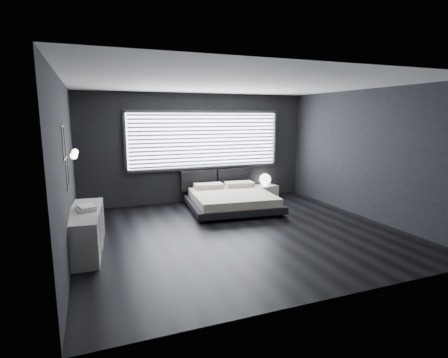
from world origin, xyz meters
name	(u,v)px	position (x,y,z in m)	size (l,w,h in m)	color
room	(240,160)	(0.00, 0.00, 1.40)	(6.04, 6.00, 2.80)	black
window	(206,140)	(0.20, 2.70, 1.61)	(4.14, 0.09, 1.52)	white
headboard	(217,179)	(0.48, 2.64, 0.57)	(1.96, 0.16, 0.52)	black
sconce_near	(74,156)	(-2.88, 0.05, 1.60)	(0.18, 0.11, 0.11)	silver
sconce_far	(75,152)	(-2.88, 0.65, 1.60)	(0.18, 0.11, 0.11)	silver
wall_art_upper	(64,143)	(-2.98, -0.55, 1.85)	(0.01, 0.48, 0.48)	#47474C
wall_art_lower	(67,173)	(-2.98, -0.30, 1.38)	(0.01, 0.48, 0.48)	#47474C
bed	(232,199)	(0.48, 1.59, 0.25)	(2.21, 2.13, 0.53)	black
nightstand	(266,191)	(1.89, 2.50, 0.16)	(0.56, 0.47, 0.33)	silver
orb_lamp	(265,179)	(1.87, 2.52, 0.49)	(0.32, 0.32, 0.32)	white
dresser	(86,231)	(-2.78, 0.01, 0.35)	(0.64, 1.78, 0.70)	silver
book_stack	(86,208)	(-2.75, 0.02, 0.73)	(0.34, 0.41, 0.08)	white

